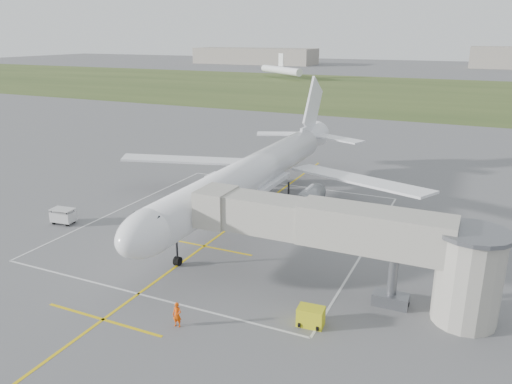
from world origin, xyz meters
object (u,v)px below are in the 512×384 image
at_px(ramp_worker_nose, 177,315).
at_px(ramp_worker_wing, 216,203).
at_px(jet_bridge, 364,241).
at_px(baggage_cart, 63,216).
at_px(gpu_unit, 311,317).
at_px(airliner, 252,174).

distance_m(ramp_worker_nose, ramp_worker_wing, 23.71).
height_order(jet_bridge, baggage_cart, jet_bridge).
relative_size(jet_bridge, ramp_worker_wing, 13.49).
bearing_deg(baggage_cart, ramp_worker_wing, 33.93).
distance_m(jet_bridge, ramp_worker_nose, 14.34).
xyz_separation_m(jet_bridge, ramp_worker_wing, (-19.64, 12.88, -3.88)).
bearing_deg(ramp_worker_wing, jet_bridge, 166.75).
relative_size(baggage_cart, ramp_worker_wing, 1.46).
relative_size(gpu_unit, ramp_worker_nose, 1.06).
height_order(airliner, baggage_cart, airliner).
bearing_deg(gpu_unit, ramp_worker_wing, 130.06).
distance_m(gpu_unit, ramp_worker_nose, 9.16).
bearing_deg(ramp_worker_wing, baggage_cart, 59.98).
height_order(gpu_unit, ramp_worker_nose, ramp_worker_nose).
bearing_deg(airliner, gpu_unit, -55.03).
bearing_deg(ramp_worker_nose, baggage_cart, 146.81).
bearing_deg(gpu_unit, airliner, 120.86).
distance_m(gpu_unit, baggage_cart, 30.87).
bearing_deg(ramp_worker_nose, airliner, 97.11).
relative_size(airliner, jet_bridge, 2.00).
relative_size(gpu_unit, baggage_cart, 0.75).
bearing_deg(jet_bridge, gpu_unit, -113.80).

